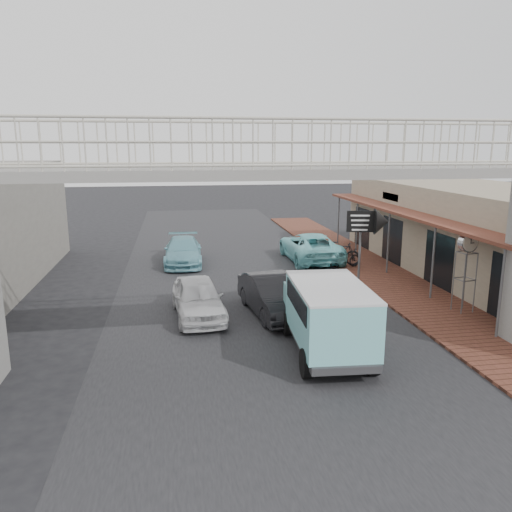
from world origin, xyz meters
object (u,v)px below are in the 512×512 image
object	(u,v)px
white_hatchback	(198,298)
angkot_far	(183,251)
motorcycle_near	(345,258)
motorcycle_far	(341,253)
angkot_van	(328,309)
angkot_curb	(310,247)
arrow_sign	(379,222)
street_clock	(468,246)
dark_sedan	(272,295)

from	to	relation	value
white_hatchback	angkot_far	world-z (taller)	white_hatchback
motorcycle_near	motorcycle_far	distance (m)	0.64
angkot_van	angkot_curb	bearing A→B (deg)	80.38
arrow_sign	street_clock	bearing A→B (deg)	-62.16
angkot_curb	motorcycle_far	distance (m)	1.89
white_hatchback	arrow_sign	size ratio (longest dim) A/B	1.28
angkot_curb	angkot_far	distance (m)	6.45
motorcycle_near	angkot_far	bearing A→B (deg)	51.99
dark_sedan	angkot_van	xyz separation A→B (m)	(0.84, -3.61, 0.64)
white_hatchback	angkot_van	distance (m)	5.12
dark_sedan	motorcycle_far	bearing A→B (deg)	46.43
angkot_curb	angkot_far	xyz separation A→B (m)	(-6.44, 0.35, -0.08)
motorcycle_near	angkot_curb	bearing A→B (deg)	7.39
angkot_far	street_clock	bearing A→B (deg)	-42.78
angkot_van	motorcycle_far	world-z (taller)	angkot_van
angkot_far	angkot_van	bearing A→B (deg)	-70.83
dark_sedan	street_clock	distance (m)	6.87
angkot_van	motorcycle_near	xyz separation A→B (m)	(3.80, 9.36, -0.77)
white_hatchback	angkot_curb	bearing A→B (deg)	47.46
white_hatchback	arrow_sign	world-z (taller)	arrow_sign
dark_sedan	motorcycle_near	distance (m)	7.39
dark_sedan	street_clock	xyz separation A→B (m)	(6.57, -1.03, 1.73)
motorcycle_near	angkot_van	bearing A→B (deg)	138.34
angkot_van	arrow_sign	distance (m)	8.45
dark_sedan	angkot_van	world-z (taller)	angkot_van
white_hatchback	motorcycle_far	distance (m)	9.52
angkot_far	motorcycle_far	world-z (taller)	angkot_far
white_hatchback	arrow_sign	distance (m)	8.73
white_hatchback	angkot_van	xyz separation A→B (m)	(3.41, -3.77, 0.65)
angkot_van	motorcycle_far	distance (m)	10.70
motorcycle_near	motorcycle_far	xyz separation A→B (m)	(0.00, 0.63, 0.11)
white_hatchback	angkot_curb	xyz separation A→B (m)	(6.11, 7.75, 0.04)
motorcycle_far	street_clock	world-z (taller)	street_clock
angkot_van	street_clock	bearing A→B (deg)	27.85
angkot_van	motorcycle_near	size ratio (longest dim) A/B	2.51
motorcycle_near	street_clock	distance (m)	7.28
white_hatchback	angkot_curb	distance (m)	9.87
angkot_far	dark_sedan	bearing A→B (deg)	-68.97
arrow_sign	motorcycle_far	bearing A→B (deg)	114.20
dark_sedan	angkot_far	world-z (taller)	dark_sedan
arrow_sign	motorcycle_near	bearing A→B (deg)	117.47
dark_sedan	motorcycle_near	world-z (taller)	dark_sedan
motorcycle_far	street_clock	size ratio (longest dim) A/B	0.68
angkot_curb	arrow_sign	size ratio (longest dim) A/B	1.68
angkot_far	arrow_sign	size ratio (longest dim) A/B	1.44
angkot_curb	angkot_van	xyz separation A→B (m)	(-2.70, -11.52, 0.60)
white_hatchback	motorcycle_near	size ratio (longest dim) A/B	2.28
white_hatchback	angkot_van	bearing A→B (deg)	-52.17
dark_sedan	street_clock	size ratio (longest dim) A/B	1.49
white_hatchback	angkot_curb	size ratio (longest dim) A/B	0.77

